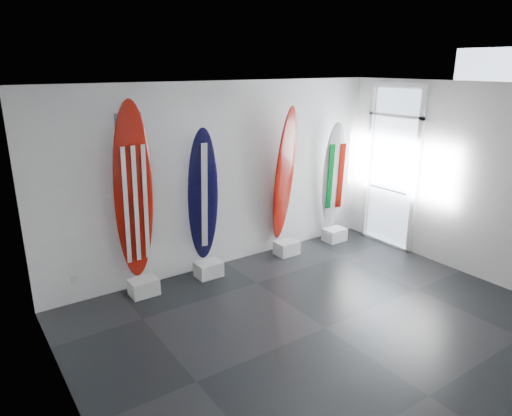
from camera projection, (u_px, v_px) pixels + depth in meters
floor at (325, 328)px, 5.90m from camera, size 6.00×6.00×0.00m
ceiling at (337, 87)px, 5.01m from camera, size 6.00×6.00×0.00m
wall_back at (223, 177)px, 7.42m from camera, size 6.00×0.00×6.00m
wall_left at (66, 282)px, 3.83m from camera, size 0.00×5.00×5.00m
wall_right at (474, 182)px, 7.08m from camera, size 0.00×5.00×5.00m
display_block_usa at (144, 287)px, 6.73m from camera, size 0.40×0.30×0.24m
surfboard_usa at (134, 193)px, 6.39m from camera, size 0.60×0.27×2.58m
display_block_navy at (209, 269)px, 7.31m from camera, size 0.40×0.30×0.24m
surfboard_navy at (203, 196)px, 7.04m from camera, size 0.53×0.36×2.13m
display_block_swiss at (287, 248)px, 8.17m from camera, size 0.40×0.30×0.24m
surfboard_swiss at (285, 175)px, 7.86m from camera, size 0.61×0.48×2.37m
display_block_italy at (334, 235)px, 8.80m from camera, size 0.40×0.30×0.24m
surfboard_italy at (334, 176)px, 8.54m from camera, size 0.50×0.33×2.02m
wall_outlet at (75, 280)px, 6.42m from camera, size 0.09×0.02×0.13m
glass_door at (392, 169)px, 8.30m from camera, size 0.12×1.16×2.85m
balcony at (431, 206)px, 9.30m from camera, size 2.80×2.20×1.20m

